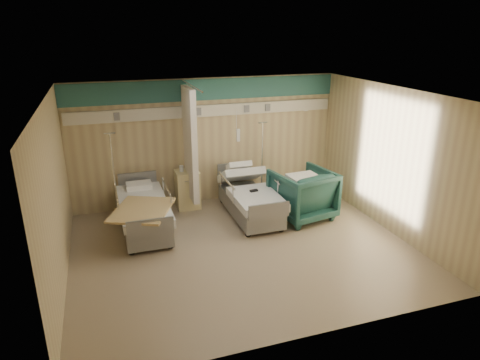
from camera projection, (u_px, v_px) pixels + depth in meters
The scene contains 13 objects.
ground at pixel (243, 249), 7.81m from camera, with size 6.00×5.00×0.00m, color gray.
room_walls at pixel (236, 147), 7.40m from camera, with size 6.04×5.04×2.82m.
bed_right at pixel (250, 202), 9.04m from camera, with size 1.00×2.16×0.63m, color silver, non-canonical shape.
bed_left at pixel (144, 216), 8.40m from camera, with size 1.00×2.16×0.63m, color silver, non-canonical shape.
bedside_cabinet at pixel (188, 189), 9.47m from camera, with size 0.50×0.48×0.85m, color beige.
visitor_armchair at pixel (302, 194), 8.94m from camera, with size 1.12×1.15×1.05m, color #1D4842.
waffle_blanket at pixel (305, 169), 8.73m from camera, with size 0.61×0.54×0.07m, color white.
iv_stand_right at pixel (262, 182), 10.05m from camera, with size 0.32×0.32×1.81m.
iv_stand_left at pixel (117, 203), 8.87m from camera, with size 0.33×0.33×1.87m.
call_remote at pixel (254, 191), 8.78m from camera, with size 0.17×0.07×0.04m, color black.
tan_blanket at pixel (142, 210), 7.85m from camera, with size 0.96×1.21×0.04m, color tan.
toiletry_bag at pixel (193, 169), 9.30m from camera, with size 0.19×0.12×0.11m, color black.
white_cup at pixel (181, 169), 9.28m from camera, with size 0.09×0.09×0.13m, color white.
Camera 1 is at (-2.21, -6.56, 3.83)m, focal length 32.00 mm.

